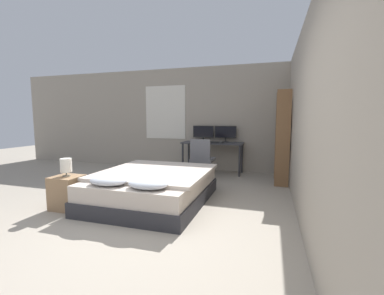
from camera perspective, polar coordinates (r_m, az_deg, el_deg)
The scene contains 13 objects.
ground_plane at distance 3.22m, azimuth -14.08°, elevation -18.88°, with size 20.00×20.00×0.00m, color #9E9384.
wall_back at distance 6.80m, azimuth 3.93°, elevation 6.34°, with size 12.00×0.08×2.70m.
wall_side_right at distance 4.00m, azimuth 23.23°, elevation 5.68°, with size 0.06×12.00×2.70m.
bed at distance 4.30m, azimuth -8.62°, elevation -8.61°, with size 1.72×2.06×0.58m.
nightstand at distance 4.39m, azimuth -25.93°, elevation -8.96°, with size 0.42×0.39×0.50m.
bedside_lamp at distance 4.30m, azimuth -26.20°, elevation -3.64°, with size 0.16×0.16×0.27m.
desk at distance 6.44m, azimuth 4.58°, elevation 0.29°, with size 1.52×0.59×0.77m.
monitor_left at distance 6.67m, azimuth 2.54°, elevation 3.39°, with size 0.55×0.16×0.40m.
monitor_right at distance 6.55m, azimuth 7.47°, elevation 3.28°, with size 0.55×0.16×0.40m.
keyboard at distance 6.25m, azimuth 4.21°, elevation 1.09°, with size 0.39×0.13×0.02m.
computer_mouse at distance 6.19m, azimuth 6.80°, elevation 1.10°, with size 0.07×0.05×0.04m.
office_chair at distance 5.80m, azimuth 2.26°, elevation -3.35°, with size 0.52×0.52×0.92m.
bookshelf at distance 5.64m, azimuth 19.48°, elevation 2.88°, with size 0.27×0.72×1.93m.
Camera 1 is at (1.54, -2.48, 1.37)m, focal length 24.00 mm.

